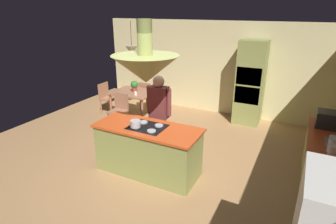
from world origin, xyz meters
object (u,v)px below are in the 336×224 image
at_px(cooking_pot_on_cooktop, 135,124).
at_px(chair_facing_island, 119,108).
at_px(oven_tower, 250,83).
at_px(potted_plant_on_table, 134,86).
at_px(person_at_island, 159,111).
at_px(chair_by_back_wall, 147,94).
at_px(kitchen_island, 148,150).
at_px(microwave_on_counter, 331,120).
at_px(canister_sugar, 333,145).
at_px(canister_flour, 334,152).
at_px(canister_tea, 332,141).
at_px(chair_at_corner, 107,96).
at_px(dining_table, 134,95).
at_px(cup_on_table, 136,93).

bearing_deg(cooking_pot_on_cooktop, chair_facing_island, 134.44).
height_order(oven_tower, potted_plant_on_table, oven_tower).
bearing_deg(person_at_island, chair_by_back_wall, 126.83).
distance_m(kitchen_island, microwave_on_counter, 3.24).
bearing_deg(microwave_on_counter, potted_plant_on_table, 171.44).
xyz_separation_m(chair_by_back_wall, microwave_on_counter, (4.54, -1.32, 0.54)).
xyz_separation_m(potted_plant_on_table, canister_sugar, (4.51, -1.66, 0.09)).
bearing_deg(kitchen_island, chair_facing_island, 139.73).
relative_size(chair_by_back_wall, canister_flour, 4.57).
relative_size(canister_sugar, canister_tea, 1.23).
bearing_deg(chair_facing_island, canister_sugar, -12.30).
distance_m(kitchen_island, person_at_island, 0.84).
relative_size(oven_tower, chair_at_corner, 2.46).
height_order(dining_table, chair_by_back_wall, chair_by_back_wall).
bearing_deg(dining_table, chair_at_corner, -180.00).
distance_m(potted_plant_on_table, cup_on_table, 0.32).
bearing_deg(chair_at_corner, chair_facing_island, -125.22).
bearing_deg(canister_tea, microwave_on_counter, 90.00).
relative_size(oven_tower, canister_flour, 11.24).
height_order(chair_facing_island, canister_tea, canister_tea).
xyz_separation_m(chair_facing_island, microwave_on_counter, (4.54, -0.00, 0.54)).
xyz_separation_m(kitchen_island, oven_tower, (1.10, 3.24, 0.61)).
bearing_deg(oven_tower, canister_tea, -56.34).
bearing_deg(chair_facing_island, chair_at_corner, 144.78).
bearing_deg(cooking_pot_on_cooktop, cup_on_table, 123.47).
relative_size(chair_facing_island, potted_plant_on_table, 2.90).
xyz_separation_m(kitchen_island, cup_on_table, (-1.49, 1.88, 0.35)).
height_order(oven_tower, canister_tea, oven_tower).
distance_m(cup_on_table, cooking_pot_on_cooktop, 2.42).
distance_m(person_at_island, chair_at_corner, 2.92).
bearing_deg(oven_tower, potted_plant_on_table, -157.87).
distance_m(oven_tower, dining_table, 3.05).
bearing_deg(oven_tower, chair_at_corner, -162.98).
bearing_deg(dining_table, kitchen_island, -51.01).
bearing_deg(chair_by_back_wall, microwave_on_counter, 163.74).
distance_m(person_at_island, canister_flour, 3.00).
relative_size(dining_table, microwave_on_counter, 2.42).
bearing_deg(chair_by_back_wall, kitchen_island, 121.63).
height_order(dining_table, chair_facing_island, chair_facing_island).
relative_size(person_at_island, canister_tea, 9.43).
xyz_separation_m(potted_plant_on_table, microwave_on_counter, (4.51, -0.68, 0.12)).
bearing_deg(person_at_island, potted_plant_on_table, 136.80).
bearing_deg(chair_facing_island, dining_table, 90.00).
bearing_deg(cooking_pot_on_cooktop, oven_tower, 69.52).
bearing_deg(canister_tea, canister_flour, -90.00).
bearing_deg(dining_table, oven_tower, 22.21).
distance_m(potted_plant_on_table, cooking_pot_on_cooktop, 2.71).
bearing_deg(dining_table, canister_flour, -21.95).
height_order(canister_flour, canister_sugar, canister_sugar).
relative_size(canister_flour, canister_sugar, 0.88).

